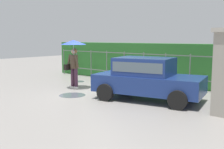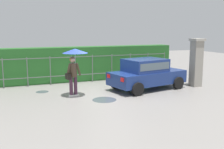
% 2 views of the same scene
% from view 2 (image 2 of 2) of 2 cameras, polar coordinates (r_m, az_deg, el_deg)
% --- Properties ---
extents(ground_plane, '(40.00, 40.00, 0.00)m').
position_cam_2_polar(ground_plane, '(12.27, 0.10, -4.00)').
color(ground_plane, gray).
extents(car, '(3.96, 2.45, 1.48)m').
position_cam_2_polar(car, '(13.08, 7.27, 0.37)').
color(car, navy).
rests_on(car, ground).
extents(pedestrian, '(1.07, 1.07, 2.07)m').
position_cam_2_polar(pedestrian, '(11.55, -8.02, 2.92)').
color(pedestrian, '#47283D').
rests_on(pedestrian, ground).
extents(gate_pillar, '(0.60, 0.60, 2.42)m').
position_cam_2_polar(gate_pillar, '(14.25, 17.36, 2.53)').
color(gate_pillar, gray).
rests_on(gate_pillar, ground).
extents(fence_section, '(10.29, 0.05, 1.50)m').
position_cam_2_polar(fence_section, '(14.64, -6.28, 1.44)').
color(fence_section, '#59605B').
rests_on(fence_section, ground).
extents(hedge_row, '(11.24, 0.90, 1.90)m').
position_cam_2_polar(hedge_row, '(15.31, -6.99, 2.26)').
color(hedge_row, '#235B23').
rests_on(hedge_row, ground).
extents(puddle_near, '(1.00, 1.00, 0.00)m').
position_cam_2_polar(puddle_near, '(11.17, -1.63, -5.35)').
color(puddle_near, '#4C545B').
rests_on(puddle_near, ground).
extents(puddle_far, '(0.58, 0.58, 0.00)m').
position_cam_2_polar(puddle_far, '(12.97, -14.54, -3.56)').
color(puddle_far, '#4C545B').
rests_on(puddle_far, ground).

